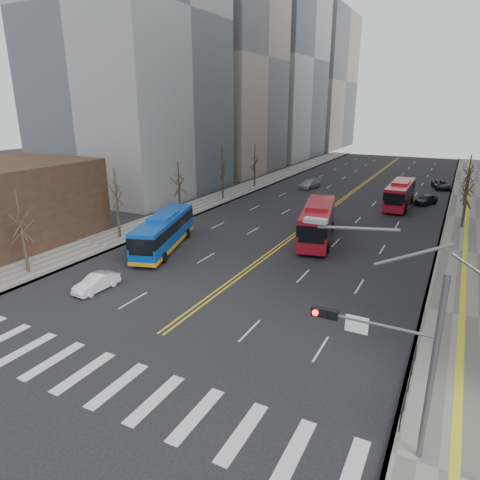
% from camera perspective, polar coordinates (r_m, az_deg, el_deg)
% --- Properties ---
extents(ground, '(220.00, 220.00, 0.00)m').
position_cam_1_polar(ground, '(24.37, -18.12, -17.17)').
color(ground, black).
extents(sidewalk_right, '(7.00, 130.00, 0.15)m').
position_cam_1_polar(sidewalk_right, '(60.02, 28.93, 2.49)').
color(sidewalk_right, slate).
rests_on(sidewalk_right, ground).
extents(sidewalk_left, '(5.00, 130.00, 0.15)m').
position_cam_1_polar(sidewalk_left, '(67.80, -1.00, 6.25)').
color(sidewalk_left, slate).
rests_on(sidewalk_left, ground).
extents(crosswalk, '(26.70, 4.00, 0.01)m').
position_cam_1_polar(crosswalk, '(24.37, -18.12, -17.16)').
color(crosswalk, silver).
rests_on(crosswalk, ground).
extents(centerline, '(0.55, 100.00, 0.01)m').
position_cam_1_polar(centerline, '(71.39, 14.75, 6.20)').
color(centerline, gold).
rests_on(centerline, ground).
extents(office_towers, '(83.00, 134.00, 58.00)m').
position_cam_1_polar(office_towers, '(83.94, 18.55, 23.99)').
color(office_towers, gray).
rests_on(office_towers, ground).
extents(signal_mast, '(5.37, 0.37, 9.39)m').
position_cam_1_polar(signal_mast, '(17.79, 19.89, -12.87)').
color(signal_mast, slate).
rests_on(signal_mast, ground).
extents(pedestrian_railing, '(0.06, 6.06, 1.02)m').
position_cam_1_polar(pedestrian_railing, '(23.27, 21.66, -16.97)').
color(pedestrian_railing, black).
rests_on(pedestrian_railing, sidewalk_right).
extents(street_trees, '(35.20, 47.20, 7.60)m').
position_cam_1_polar(street_trees, '(53.63, 2.47, 8.38)').
color(street_trees, '#2F251D').
rests_on(street_trees, ground).
extents(blue_bus, '(6.11, 12.08, 3.46)m').
position_cam_1_polar(blue_bus, '(42.06, -10.10, 1.20)').
color(blue_bus, '#0B42A8').
rests_on(blue_bus, ground).
extents(red_bus_near, '(5.36, 12.46, 3.82)m').
position_cam_1_polar(red_bus_near, '(44.90, 10.30, 2.65)').
color(red_bus_near, '#A61120').
rests_on(red_bus_near, ground).
extents(red_bus_far, '(2.88, 11.35, 3.60)m').
position_cam_1_polar(red_bus_far, '(62.49, 20.56, 5.93)').
color(red_bus_far, '#A61120').
rests_on(red_bus_far, ground).
extents(car_white, '(1.51, 3.85, 1.25)m').
position_cam_1_polar(car_white, '(34.35, -18.61, -5.42)').
color(car_white, white).
rests_on(car_white, ground).
extents(car_dark_mid, '(3.23, 4.48, 1.42)m').
position_cam_1_polar(car_dark_mid, '(65.77, 23.57, 4.97)').
color(car_dark_mid, black).
rests_on(car_dark_mid, ground).
extents(car_silver, '(3.08, 5.46, 1.49)m').
position_cam_1_polar(car_silver, '(73.06, 9.22, 7.40)').
color(car_silver, '#999A9F').
rests_on(car_silver, ground).
extents(car_dark_far, '(3.51, 5.38, 1.38)m').
position_cam_1_polar(car_dark_far, '(79.05, 25.22, 6.68)').
color(car_dark_far, black).
rests_on(car_dark_far, ground).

